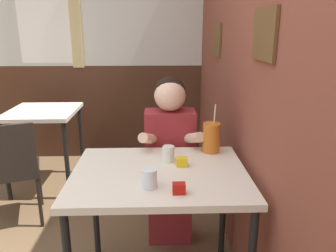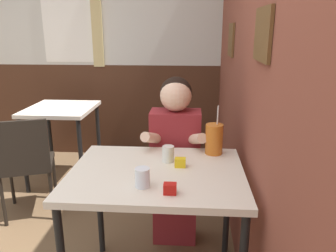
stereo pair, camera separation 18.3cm
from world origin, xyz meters
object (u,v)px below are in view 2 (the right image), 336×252
at_px(main_table, 157,184).
at_px(person_seated, 175,158).
at_px(chair_near_window, 25,160).
at_px(cocktail_pitcher, 214,139).
at_px(background_table, 61,118).

height_order(main_table, person_seated, person_seated).
distance_m(main_table, chair_near_window, 1.36).
relative_size(main_table, cocktail_pitcher, 3.09).
height_order(person_seated, cocktail_pitcher, person_seated).
bearing_deg(background_table, person_seated, -37.80).
distance_m(background_table, chair_near_window, 0.71).
relative_size(chair_near_window, cocktail_pitcher, 2.83).
bearing_deg(person_seated, background_table, 142.20).
bearing_deg(person_seated, main_table, -98.30).
height_order(main_table, cocktail_pitcher, cocktail_pitcher).
xyz_separation_m(background_table, person_seated, (1.17, -0.91, -0.02)).
relative_size(background_table, person_seated, 0.64).
bearing_deg(background_table, main_table, -52.43).
xyz_separation_m(chair_near_window, cocktail_pitcher, (1.45, -0.45, 0.36)).
xyz_separation_m(person_seated, cocktail_pitcher, (0.24, -0.23, 0.22)).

